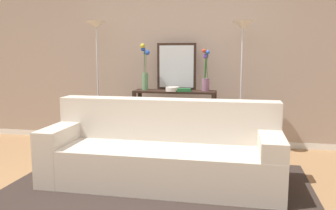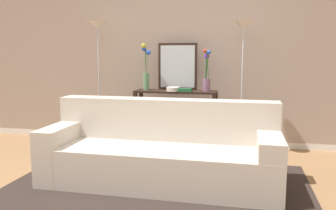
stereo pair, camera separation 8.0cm
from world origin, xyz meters
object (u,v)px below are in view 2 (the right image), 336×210
Objects in this scene: book_row_under_console at (152,143)px; floor_lamp_right at (243,51)px; couch at (161,154)px; fruit_bowl at (173,89)px; console_table at (176,110)px; wall_mirror at (178,67)px; vase_tall_flowers at (146,69)px; book_stack at (185,90)px; vase_short_flowers at (207,74)px; floor_lamp_left at (98,49)px.

floor_lamp_right is at bearing -4.04° from book_row_under_console.
couch is 1.40m from fruit_bowl.
console_table is 0.64m from wall_mirror.
fruit_bowl is at bearing -99.01° from console_table.
couch is at bearing -68.02° from vase_tall_flowers.
book_row_under_console is at bearing 169.10° from book_stack.
vase_tall_flowers is (-0.44, -0.13, -0.04)m from wall_mirror.
book_stack is (0.59, -0.10, -0.28)m from vase_tall_flowers.
console_table is 0.69m from vase_short_flowers.
book_stack is at bearing 88.50° from couch.
couch is 3.63× the size of wall_mirror.
wall_mirror is at bearing 94.34° from couch.
fruit_bowl reaches higher than book_row_under_console.
console_table is at bearing 4.59° from floor_lamp_left.
wall_mirror is (-0.12, 1.52, 0.88)m from couch.
floor_lamp_left reaches higher than couch.
fruit_bowl is (0.43, -0.11, -0.27)m from vase_tall_flowers.
book_stack is at bearing -153.90° from vase_short_flowers.
wall_mirror reaches higher than vase_short_flowers.
fruit_bowl is (-0.45, -0.15, -0.22)m from vase_short_flowers.
book_stack is (-0.79, -0.01, -0.55)m from floor_lamp_right.
floor_lamp_right is at bearing -5.59° from console_table.
vase_tall_flowers is 0.88m from vase_short_flowers.
console_table is at bearing 80.99° from fruit_bowl.
console_table is 1.75× the size of vase_tall_flowers.
floor_lamp_left is 7.31× the size of book_row_under_console.
floor_lamp_right is (2.07, 0.00, -0.03)m from floor_lamp_left.
console_table is 4.68× the size of book_row_under_console.
vase_short_flowers is (-0.50, 0.14, -0.32)m from floor_lamp_right.
book_row_under_console is (-0.80, -0.04, -1.05)m from vase_short_flowers.
console_table is at bearing -89.80° from wall_mirror.
floor_lamp_left is at bearing 134.24° from couch.
couch is at bearing -45.76° from floor_lamp_left.
vase_tall_flowers reaches higher than fruit_bowl.
vase_short_flowers is (0.44, -0.10, -0.09)m from wall_mirror.
vase_tall_flowers is 0.52m from fruit_bowl.
vase_tall_flowers is at bearing 170.15° from book_stack.
console_table is 0.63m from book_row_under_console.
vase_tall_flowers is 3.53× the size of fruit_bowl.
book_row_under_console is (0.78, 0.09, -1.39)m from floor_lamp_left.
book_stack is at bearing -0.28° from floor_lamp_left.
couch is at bearing -91.50° from book_stack.
floor_lamp_left is at bearing -172.10° from vase_tall_flowers.
vase_tall_flowers reaches higher than console_table.
console_table is at bearing 174.41° from floor_lamp_right.
floor_lamp_right is at bearing -4.00° from vase_tall_flowers.
book_row_under_console is (0.08, -0.00, -1.10)m from vase_tall_flowers.
couch is at bearing -85.24° from console_table.
fruit_bowl is 0.16m from book_stack.
book_stack is 0.97m from book_row_under_console.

